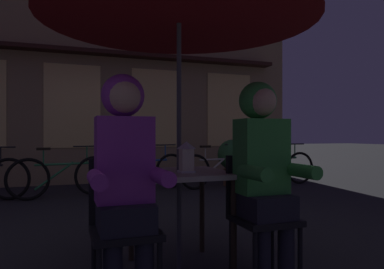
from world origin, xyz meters
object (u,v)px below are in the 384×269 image
(cafe_table, at_px, (179,185))
(person_right_hooded, at_px, (263,160))
(lantern, at_px, (186,156))
(bicycle_furthest, at_px, (279,168))
(person_left_hooded, at_px, (125,163))
(bicycle_fifth, at_px, (218,170))
(potted_plant, at_px, (232,158))
(chair_right, at_px, (259,209))
(bicycle_third, at_px, (62,176))
(chair_left, at_px, (123,220))
(bicycle_fourth, at_px, (146,172))

(cafe_table, relative_size, person_right_hooded, 0.53)
(lantern, distance_m, bicycle_furthest, 4.96)
(person_left_hooded, height_order, bicycle_furthest, person_left_hooded)
(bicycle_fifth, relative_size, potted_plant, 1.81)
(bicycle_furthest, bearing_deg, chair_right, -124.93)
(chair_right, xyz_separation_m, potted_plant, (1.87, 4.23, 0.05))
(person_right_hooded, xyz_separation_m, bicycle_fifth, (1.48, 4.12, -0.50))
(person_left_hooded, bearing_deg, bicycle_third, 95.29)
(chair_right, distance_m, person_right_hooded, 0.36)
(person_left_hooded, xyz_separation_m, person_right_hooded, (0.96, 0.00, 0.00))
(person_right_hooded, relative_size, bicycle_fifth, 0.84)
(cafe_table, relative_size, potted_plant, 0.80)
(bicycle_third, bearing_deg, person_left_hooded, -84.71)
(chair_left, relative_size, person_right_hooded, 0.62)
(lantern, distance_m, bicycle_fifth, 4.29)
(chair_left, xyz_separation_m, potted_plant, (2.83, 4.23, 0.05))
(chair_right, bearing_deg, bicycle_fourth, 88.48)
(chair_left, distance_m, chair_right, 0.96)
(bicycle_furthest, bearing_deg, potted_plant, 165.33)
(cafe_table, bearing_deg, bicycle_fourth, 81.18)
(bicycle_fifth, bearing_deg, person_right_hooded, -109.74)
(bicycle_furthest, bearing_deg, lantern, -131.05)
(lantern, distance_m, bicycle_third, 3.78)
(cafe_table, distance_m, bicycle_third, 3.65)
(chair_left, distance_m, person_left_hooded, 0.36)
(cafe_table, relative_size, person_left_hooded, 0.53)
(chair_right, height_order, bicycle_furthest, chair_right)
(chair_right, height_order, person_right_hooded, person_right_hooded)
(chair_left, height_order, chair_right, same)
(potted_plant, bearing_deg, chair_left, -123.81)
(bicycle_fourth, bearing_deg, person_right_hooded, -91.50)
(bicycle_fifth, xyz_separation_m, bicycle_furthest, (1.31, -0.07, 0.00))
(chair_right, height_order, bicycle_fifth, chair_right)
(lantern, height_order, person_left_hooded, person_left_hooded)
(bicycle_fourth, relative_size, bicycle_fifth, 0.99)
(person_right_hooded, xyz_separation_m, potted_plant, (1.87, 4.28, -0.30))
(bicycle_furthest, bearing_deg, bicycle_third, -178.87)
(cafe_table, height_order, person_right_hooded, person_right_hooded)
(lantern, relative_size, bicycle_fourth, 0.14)
(chair_right, xyz_separation_m, person_right_hooded, (0.00, -0.06, 0.36))
(chair_left, xyz_separation_m, bicycle_fifth, (2.44, 4.06, -0.14))
(chair_right, relative_size, person_right_hooded, 0.62)
(lantern, height_order, bicycle_fifth, lantern)
(bicycle_third, distance_m, bicycle_furthest, 4.11)
(cafe_table, xyz_separation_m, potted_plant, (2.35, 3.86, -0.09))
(bicycle_fourth, distance_m, bicycle_furthest, 2.68)
(potted_plant, bearing_deg, bicycle_furthest, -14.67)
(bicycle_third, relative_size, bicycle_fifth, 1.00)
(bicycle_fourth, bearing_deg, bicycle_third, -169.30)
(chair_left, bearing_deg, bicycle_fifth, 59.03)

